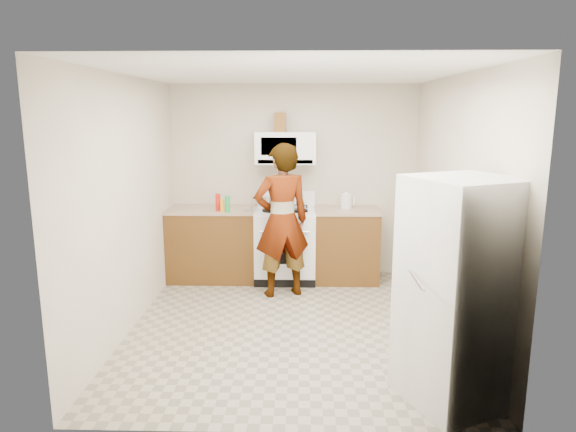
{
  "coord_description": "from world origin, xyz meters",
  "views": [
    {
      "loc": [
        0.1,
        -4.93,
        2.15
      ],
      "look_at": [
        -0.04,
        0.55,
        1.03
      ],
      "focal_mm": 32.0,
      "sensor_mm": 36.0,
      "label": 1
    }
  ],
  "objects_px": {
    "gas_range": "(285,243)",
    "kettle": "(346,201)",
    "microwave": "(286,148)",
    "fridge": "(459,292)",
    "person": "(282,221)",
    "saucepan": "(270,201)"
  },
  "relations": [
    {
      "from": "microwave",
      "to": "kettle",
      "type": "relative_size",
      "value": 4.28
    },
    {
      "from": "person",
      "to": "saucepan",
      "type": "height_order",
      "value": "person"
    },
    {
      "from": "gas_range",
      "to": "kettle",
      "type": "distance_m",
      "value": 0.95
    },
    {
      "from": "fridge",
      "to": "kettle",
      "type": "relative_size",
      "value": 9.57
    },
    {
      "from": "microwave",
      "to": "fridge",
      "type": "bearing_deg",
      "value": -65.06
    },
    {
      "from": "fridge",
      "to": "saucepan",
      "type": "height_order",
      "value": "fridge"
    },
    {
      "from": "microwave",
      "to": "saucepan",
      "type": "bearing_deg",
      "value": 175.85
    },
    {
      "from": "gas_range",
      "to": "kettle",
      "type": "relative_size",
      "value": 6.36
    },
    {
      "from": "gas_range",
      "to": "person",
      "type": "bearing_deg",
      "value": -92.32
    },
    {
      "from": "microwave",
      "to": "kettle",
      "type": "distance_m",
      "value": 1.03
    },
    {
      "from": "gas_range",
      "to": "kettle",
      "type": "xyz_separation_m",
      "value": [
        0.78,
        0.09,
        0.54
      ]
    },
    {
      "from": "person",
      "to": "saucepan",
      "type": "xyz_separation_m",
      "value": [
        -0.18,
        0.72,
        0.11
      ]
    },
    {
      "from": "gas_range",
      "to": "microwave",
      "type": "xyz_separation_m",
      "value": [
        0.0,
        0.13,
        1.21
      ]
    },
    {
      "from": "gas_range",
      "to": "saucepan",
      "type": "height_order",
      "value": "gas_range"
    },
    {
      "from": "gas_range",
      "to": "person",
      "type": "relative_size",
      "value": 0.63
    },
    {
      "from": "microwave",
      "to": "saucepan",
      "type": "distance_m",
      "value": 0.72
    },
    {
      "from": "kettle",
      "to": "microwave",
      "type": "bearing_deg",
      "value": -170.87
    },
    {
      "from": "gas_range",
      "to": "fridge",
      "type": "height_order",
      "value": "fridge"
    },
    {
      "from": "fridge",
      "to": "microwave",
      "type": "bearing_deg",
      "value": 90.29
    },
    {
      "from": "microwave",
      "to": "fridge",
      "type": "xyz_separation_m",
      "value": [
        1.36,
        -2.94,
        -0.85
      ]
    },
    {
      "from": "microwave",
      "to": "saucepan",
      "type": "relative_size",
      "value": 3.65
    },
    {
      "from": "gas_range",
      "to": "saucepan",
      "type": "bearing_deg",
      "value": 144.85
    }
  ]
}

